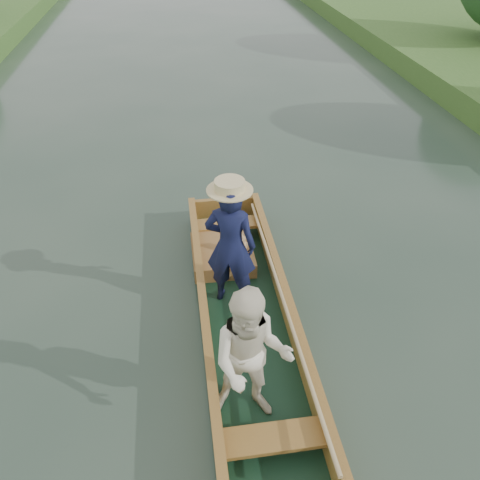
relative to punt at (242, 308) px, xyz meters
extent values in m
plane|color=#283D30|center=(0.08, 0.18, -0.58)|extent=(120.00, 120.00, 0.00)
cube|color=#13321F|center=(0.08, 0.18, -0.54)|extent=(1.10, 5.00, 0.08)
cube|color=olive|center=(-0.43, 0.18, -0.34)|extent=(0.08, 5.00, 0.32)
cube|color=olive|center=(0.59, 0.18, -0.34)|extent=(0.08, 5.00, 0.32)
cube|color=olive|center=(0.08, 2.64, -0.34)|extent=(1.10, 0.08, 0.32)
cube|color=olive|center=(-0.43, 0.18, -0.16)|extent=(0.10, 5.00, 0.04)
cube|color=olive|center=(0.59, 0.18, -0.16)|extent=(0.10, 5.00, 0.04)
cube|color=olive|center=(0.08, 2.08, -0.28)|extent=(0.94, 0.30, 0.05)
cube|color=olive|center=(0.08, -1.42, -0.28)|extent=(0.94, 0.30, 0.05)
imported|color=#13173D|center=(-0.04, 0.70, 0.35)|extent=(0.72, 0.59, 1.70)
cylinder|color=beige|center=(-0.04, 0.70, 1.16)|extent=(0.52, 0.52, 0.12)
imported|color=white|center=(-0.06, -0.97, 0.31)|extent=(0.87, 0.72, 1.61)
cube|color=#AA6937|center=(-0.07, 1.48, -0.39)|extent=(0.85, 0.90, 0.22)
sphere|color=tan|center=(0.18, 1.38, -0.18)|extent=(0.18, 0.18, 0.18)
sphere|color=tan|center=(0.18, 1.37, -0.04)|extent=(0.14, 0.14, 0.14)
sphere|color=tan|center=(0.14, 1.37, 0.01)|extent=(0.05, 0.05, 0.05)
sphere|color=tan|center=(0.23, 1.37, 0.01)|extent=(0.05, 0.05, 0.05)
sphere|color=tan|center=(0.18, 1.32, -0.06)|extent=(0.05, 0.05, 0.05)
sphere|color=tan|center=(0.10, 1.36, -0.15)|extent=(0.06, 0.06, 0.06)
sphere|color=tan|center=(0.27, 1.36, -0.15)|extent=(0.06, 0.06, 0.06)
sphere|color=tan|center=(0.14, 1.35, -0.26)|extent=(0.07, 0.07, 0.07)
sphere|color=tan|center=(0.23, 1.35, -0.26)|extent=(0.07, 0.07, 0.07)
cylinder|color=silver|center=(-0.02, 2.08, -0.25)|extent=(0.07, 0.07, 0.01)
cylinder|color=silver|center=(-0.02, 2.08, -0.21)|extent=(0.01, 0.01, 0.08)
ellipsoid|color=silver|center=(-0.02, 2.08, -0.15)|extent=(0.09, 0.09, 0.05)
cylinder|color=tan|center=(0.51, 0.23, -0.12)|extent=(0.04, 4.40, 0.20)
camera|label=1|loc=(-0.56, -3.71, 3.75)|focal=35.00mm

